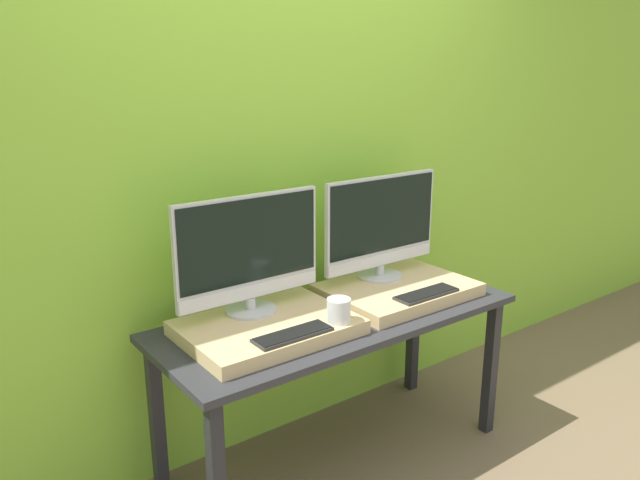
{
  "coord_description": "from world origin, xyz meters",
  "views": [
    {
      "loc": [
        -1.53,
        -1.6,
        1.73
      ],
      "look_at": [
        0.0,
        0.44,
        1.0
      ],
      "focal_mm": 35.0,
      "sensor_mm": 36.0,
      "label": 1
    }
  ],
  "objects": [
    {
      "name": "keyboard_left",
      "position": [
        -0.35,
        0.14,
        0.77
      ],
      "size": [
        0.31,
        0.1,
        0.01
      ],
      "color": "#2D2D2D",
      "rests_on": "wooden_riser_left"
    },
    {
      "name": "workbench",
      "position": [
        0.0,
        0.32,
        0.63
      ],
      "size": [
        1.57,
        0.64,
        0.71
      ],
      "color": "#2D2D33",
      "rests_on": "ground_plane"
    },
    {
      "name": "wall_back",
      "position": [
        0.0,
        0.71,
        1.3
      ],
      "size": [
        8.0,
        0.04,
        2.6
      ],
      "color": "#8CC638",
      "rests_on": "ground_plane"
    },
    {
      "name": "mug",
      "position": [
        -0.13,
        0.14,
        0.81
      ],
      "size": [
        0.09,
        0.09,
        0.1
      ],
      "color": "white",
      "rests_on": "wooden_riser_left"
    },
    {
      "name": "keyboard_right",
      "position": [
        0.35,
        0.14,
        0.77
      ],
      "size": [
        0.31,
        0.1,
        0.01
      ],
      "color": "#2D2D2D",
      "rests_on": "wooden_riser_right"
    },
    {
      "name": "wooden_riser_right",
      "position": [
        0.35,
        0.32,
        0.74
      ],
      "size": [
        0.65,
        0.48,
        0.06
      ],
      "color": "#D6B77F",
      "rests_on": "workbench"
    },
    {
      "name": "monitor_left",
      "position": [
        -0.35,
        0.44,
        1.01
      ],
      "size": [
        0.63,
        0.21,
        0.48
      ],
      "color": "silver",
      "rests_on": "wooden_riser_left"
    },
    {
      "name": "monitor_right",
      "position": [
        0.35,
        0.44,
        1.01
      ],
      "size": [
        0.63,
        0.21,
        0.48
      ],
      "color": "silver",
      "rests_on": "wooden_riser_right"
    },
    {
      "name": "wooden_riser_left",
      "position": [
        -0.35,
        0.32,
        0.74
      ],
      "size": [
        0.65,
        0.48,
        0.06
      ],
      "color": "#D6B77F",
      "rests_on": "workbench"
    }
  ]
}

